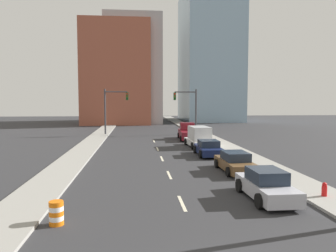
% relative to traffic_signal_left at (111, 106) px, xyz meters
% --- Properties ---
extents(sidewalk_left, '(2.54, 93.66, 0.15)m').
position_rel_traffic_signal_left_xyz_m(sidewalk_left, '(-1.66, 6.22, -4.09)').
color(sidewalk_left, gray).
rests_on(sidewalk_left, ground).
extents(sidewalk_right, '(2.54, 93.66, 0.15)m').
position_rel_traffic_signal_left_xyz_m(sidewalk_right, '(12.89, 6.22, -4.09)').
color(sidewalk_right, gray).
rests_on(sidewalk_right, ground).
extents(lane_stripe_at_9m, '(0.16, 2.40, 0.01)m').
position_rel_traffic_signal_left_xyz_m(lane_stripe_at_9m, '(5.62, -31.91, -4.16)').
color(lane_stripe_at_9m, beige).
rests_on(lane_stripe_at_9m, ground).
extents(lane_stripe_at_15m, '(0.16, 2.40, 0.01)m').
position_rel_traffic_signal_left_xyz_m(lane_stripe_at_15m, '(5.62, -25.91, -4.16)').
color(lane_stripe_at_15m, beige).
rests_on(lane_stripe_at_15m, ground).
extents(lane_stripe_at_21m, '(0.16, 2.40, 0.01)m').
position_rel_traffic_signal_left_xyz_m(lane_stripe_at_21m, '(5.62, -19.76, -4.16)').
color(lane_stripe_at_21m, beige).
rests_on(lane_stripe_at_21m, ground).
extents(lane_stripe_at_26m, '(0.16, 2.40, 0.01)m').
position_rel_traffic_signal_left_xyz_m(lane_stripe_at_26m, '(5.62, -14.22, -4.16)').
color(lane_stripe_at_26m, beige).
rests_on(lane_stripe_at_26m, ground).
extents(lane_stripe_at_33m, '(0.16, 2.40, 0.01)m').
position_rel_traffic_signal_left_xyz_m(lane_stripe_at_33m, '(5.62, -7.70, -4.16)').
color(lane_stripe_at_33m, beige).
rests_on(lane_stripe_at_33m, ground).
extents(building_brick_left, '(14.00, 16.00, 21.09)m').
position_rel_traffic_signal_left_xyz_m(building_brick_left, '(-0.54, 25.58, 6.38)').
color(building_brick_left, '#9E513D').
rests_on(building_brick_left, ground).
extents(building_office_center, '(12.00, 20.00, 22.82)m').
position_rel_traffic_signal_left_xyz_m(building_office_center, '(2.96, 29.58, 7.25)').
color(building_office_center, '#99999E').
rests_on(building_office_center, ground).
extents(building_glass_right, '(13.00, 20.00, 31.71)m').
position_rel_traffic_signal_left_xyz_m(building_glass_right, '(21.59, 33.58, 11.70)').
color(building_glass_right, '#8CADC6').
rests_on(building_glass_right, ground).
extents(traffic_signal_left, '(3.42, 0.35, 6.56)m').
position_rel_traffic_signal_left_xyz_m(traffic_signal_left, '(0.00, 0.00, 0.00)').
color(traffic_signal_left, '#38383D').
rests_on(traffic_signal_left, ground).
extents(traffic_signal_right, '(3.42, 0.35, 6.56)m').
position_rel_traffic_signal_left_xyz_m(traffic_signal_right, '(11.30, 0.00, 0.00)').
color(traffic_signal_right, '#38383D').
rests_on(traffic_signal_right, ground).
extents(traffic_barrel, '(0.56, 0.56, 0.95)m').
position_rel_traffic_signal_left_xyz_m(traffic_barrel, '(0.32, -34.14, -3.68)').
color(traffic_barrel, orange).
rests_on(traffic_barrel, ground).
extents(fire_hydrant, '(0.26, 0.26, 0.84)m').
position_rel_traffic_signal_left_xyz_m(fire_hydrant, '(12.76, -31.91, -3.74)').
color(fire_hydrant, red).
rests_on(fire_hydrant, ground).
extents(sedan_silver, '(2.06, 4.50, 1.50)m').
position_rel_traffic_signal_left_xyz_m(sedan_silver, '(9.86, -31.66, -3.47)').
color(sedan_silver, '#B2B2BC').
rests_on(sedan_silver, ground).
extents(sedan_brown, '(2.13, 4.68, 1.38)m').
position_rel_traffic_signal_left_xyz_m(sedan_brown, '(10.26, -25.32, -3.53)').
color(sedan_brown, brown).
rests_on(sedan_brown, ground).
extents(sedan_navy, '(2.20, 4.46, 1.38)m').
position_rel_traffic_signal_left_xyz_m(sedan_navy, '(9.89, -18.60, -3.52)').
color(sedan_navy, '#141E47').
rests_on(sedan_navy, ground).
extents(box_truck_white, '(2.59, 5.34, 2.18)m').
position_rel_traffic_signal_left_xyz_m(box_truck_white, '(10.09, -13.21, -3.13)').
color(box_truck_white, silver).
rests_on(box_truck_white, ground).
extents(pickup_truck_maroon, '(2.47, 5.81, 2.08)m').
position_rel_traffic_signal_left_xyz_m(pickup_truck_maroon, '(9.96, -6.26, -3.31)').
color(pickup_truck_maroon, maroon).
rests_on(pickup_truck_maroon, ground).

